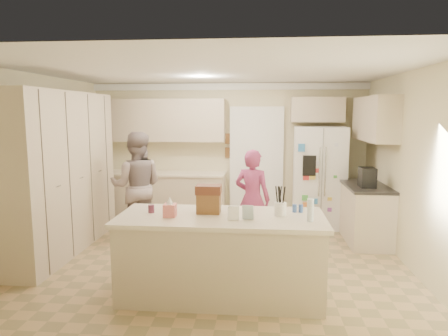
# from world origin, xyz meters

# --- Properties ---
(floor) EXTENTS (5.20, 4.60, 0.02)m
(floor) POSITION_xyz_m (0.00, 0.00, -0.01)
(floor) COLOR tan
(floor) RESTS_ON ground
(ceiling) EXTENTS (5.20, 4.60, 0.02)m
(ceiling) POSITION_xyz_m (0.00, 0.00, 2.61)
(ceiling) COLOR white
(ceiling) RESTS_ON wall_back
(wall_back) EXTENTS (5.20, 0.02, 2.60)m
(wall_back) POSITION_xyz_m (0.00, 2.31, 1.30)
(wall_back) COLOR beige
(wall_back) RESTS_ON ground
(wall_front) EXTENTS (5.20, 0.02, 2.60)m
(wall_front) POSITION_xyz_m (0.00, -2.31, 1.30)
(wall_front) COLOR beige
(wall_front) RESTS_ON ground
(wall_left) EXTENTS (0.02, 4.60, 2.60)m
(wall_left) POSITION_xyz_m (-2.61, 0.00, 1.30)
(wall_left) COLOR beige
(wall_left) RESTS_ON ground
(wall_right) EXTENTS (0.02, 4.60, 2.60)m
(wall_right) POSITION_xyz_m (2.61, 0.00, 1.30)
(wall_right) COLOR beige
(wall_right) RESTS_ON ground
(crown_back) EXTENTS (5.20, 0.08, 0.12)m
(crown_back) POSITION_xyz_m (0.00, 2.26, 2.53)
(crown_back) COLOR white
(crown_back) RESTS_ON wall_back
(pantry_bank) EXTENTS (0.60, 2.60, 2.35)m
(pantry_bank) POSITION_xyz_m (-2.30, 0.20, 1.18)
(pantry_bank) COLOR #C1B596
(pantry_bank) RESTS_ON floor
(back_base_cab) EXTENTS (2.20, 0.60, 0.88)m
(back_base_cab) POSITION_xyz_m (-1.15, 2.00, 0.44)
(back_base_cab) COLOR #C1B596
(back_base_cab) RESTS_ON floor
(back_countertop) EXTENTS (2.24, 0.63, 0.04)m
(back_countertop) POSITION_xyz_m (-1.15, 1.99, 0.90)
(back_countertop) COLOR beige
(back_countertop) RESTS_ON back_base_cab
(back_upper_cab) EXTENTS (2.20, 0.35, 0.80)m
(back_upper_cab) POSITION_xyz_m (-1.15, 2.12, 1.90)
(back_upper_cab) COLOR #C1B596
(back_upper_cab) RESTS_ON wall_back
(doorway_opening) EXTENTS (0.90, 0.06, 2.10)m
(doorway_opening) POSITION_xyz_m (0.55, 2.28, 1.05)
(doorway_opening) COLOR black
(doorway_opening) RESTS_ON floor
(doorway_casing) EXTENTS (1.02, 0.03, 2.22)m
(doorway_casing) POSITION_xyz_m (0.55, 2.24, 1.05)
(doorway_casing) COLOR white
(doorway_casing) RESTS_ON floor
(wall_frame_upper) EXTENTS (0.15, 0.02, 0.20)m
(wall_frame_upper) POSITION_xyz_m (0.02, 2.27, 1.55)
(wall_frame_upper) COLOR brown
(wall_frame_upper) RESTS_ON wall_back
(wall_frame_lower) EXTENTS (0.15, 0.02, 0.20)m
(wall_frame_lower) POSITION_xyz_m (0.02, 2.27, 1.28)
(wall_frame_lower) COLOR brown
(wall_frame_lower) RESTS_ON wall_back
(refrigerator) EXTENTS (0.93, 0.74, 1.80)m
(refrigerator) POSITION_xyz_m (1.68, 1.84, 0.90)
(refrigerator) COLOR white
(refrigerator) RESTS_ON floor
(fridge_seam) EXTENTS (0.02, 0.02, 1.78)m
(fridge_seam) POSITION_xyz_m (1.68, 1.48, 0.90)
(fridge_seam) COLOR gray
(fridge_seam) RESTS_ON refrigerator
(fridge_dispenser) EXTENTS (0.22, 0.03, 0.35)m
(fridge_dispenser) POSITION_xyz_m (1.46, 1.47, 1.15)
(fridge_dispenser) COLOR black
(fridge_dispenser) RESTS_ON refrigerator
(fridge_handle_l) EXTENTS (0.02, 0.02, 0.85)m
(fridge_handle_l) POSITION_xyz_m (1.63, 1.47, 1.05)
(fridge_handle_l) COLOR silver
(fridge_handle_l) RESTS_ON refrigerator
(fridge_handle_r) EXTENTS (0.02, 0.02, 0.85)m
(fridge_handle_r) POSITION_xyz_m (1.73, 1.47, 1.05)
(fridge_handle_r) COLOR silver
(fridge_handle_r) RESTS_ON refrigerator
(over_fridge_cab) EXTENTS (0.95, 0.35, 0.45)m
(over_fridge_cab) POSITION_xyz_m (1.65, 2.12, 2.10)
(over_fridge_cab) COLOR #C1B596
(over_fridge_cab) RESTS_ON wall_back
(right_base_cab) EXTENTS (0.60, 1.20, 0.88)m
(right_base_cab) POSITION_xyz_m (2.30, 1.00, 0.44)
(right_base_cab) COLOR #C1B596
(right_base_cab) RESTS_ON floor
(right_countertop) EXTENTS (0.63, 1.24, 0.04)m
(right_countertop) POSITION_xyz_m (2.29, 1.00, 0.90)
(right_countertop) COLOR #2D2B28
(right_countertop) RESTS_ON right_base_cab
(right_upper_cab) EXTENTS (0.35, 1.50, 0.70)m
(right_upper_cab) POSITION_xyz_m (2.43, 1.20, 1.95)
(right_upper_cab) COLOR #C1B596
(right_upper_cab) RESTS_ON wall_right
(coffee_maker) EXTENTS (0.22, 0.28, 0.30)m
(coffee_maker) POSITION_xyz_m (2.25, 0.80, 1.07)
(coffee_maker) COLOR black
(coffee_maker) RESTS_ON right_countertop
(island_base) EXTENTS (2.20, 0.90, 0.88)m
(island_base) POSITION_xyz_m (0.20, -1.10, 0.44)
(island_base) COLOR #C1B596
(island_base) RESTS_ON floor
(island_top) EXTENTS (2.28, 0.96, 0.05)m
(island_top) POSITION_xyz_m (0.20, -1.10, 0.90)
(island_top) COLOR beige
(island_top) RESTS_ON island_base
(utensil_crock) EXTENTS (0.13, 0.13, 0.15)m
(utensil_crock) POSITION_xyz_m (0.85, -1.05, 1.00)
(utensil_crock) COLOR white
(utensil_crock) RESTS_ON island_top
(tissue_box) EXTENTS (0.13, 0.13, 0.14)m
(tissue_box) POSITION_xyz_m (-0.35, -1.20, 1.00)
(tissue_box) COLOR #E17370
(tissue_box) RESTS_ON island_top
(tissue_plume) EXTENTS (0.08, 0.08, 0.08)m
(tissue_plume) POSITION_xyz_m (-0.35, -1.20, 1.10)
(tissue_plume) COLOR white
(tissue_plume) RESTS_ON tissue_box
(dollhouse_body) EXTENTS (0.26, 0.18, 0.22)m
(dollhouse_body) POSITION_xyz_m (0.05, -1.00, 1.04)
(dollhouse_body) COLOR brown
(dollhouse_body) RESTS_ON island_top
(dollhouse_roof) EXTENTS (0.28, 0.20, 0.10)m
(dollhouse_roof) POSITION_xyz_m (0.05, -1.00, 1.20)
(dollhouse_roof) COLOR #592D1E
(dollhouse_roof) RESTS_ON dollhouse_body
(jam_jar) EXTENTS (0.07, 0.07, 0.09)m
(jam_jar) POSITION_xyz_m (-0.60, -1.05, 0.97)
(jam_jar) COLOR #59263F
(jam_jar) RESTS_ON island_top
(greeting_card_a) EXTENTS (0.12, 0.06, 0.16)m
(greeting_card_a) POSITION_xyz_m (0.35, -1.30, 1.01)
(greeting_card_a) COLOR white
(greeting_card_a) RESTS_ON island_top
(greeting_card_b) EXTENTS (0.12, 0.05, 0.16)m
(greeting_card_b) POSITION_xyz_m (0.50, -1.25, 1.01)
(greeting_card_b) COLOR silver
(greeting_card_b) RESTS_ON island_top
(water_bottle) EXTENTS (0.07, 0.07, 0.24)m
(water_bottle) POSITION_xyz_m (1.15, -1.25, 1.04)
(water_bottle) COLOR silver
(water_bottle) RESTS_ON island_top
(shaker_salt) EXTENTS (0.05, 0.05, 0.09)m
(shaker_salt) POSITION_xyz_m (1.02, -0.88, 0.97)
(shaker_salt) COLOR #3455A1
(shaker_salt) RESTS_ON island_top
(shaker_pepper) EXTENTS (0.05, 0.05, 0.09)m
(shaker_pepper) POSITION_xyz_m (1.09, -0.88, 0.97)
(shaker_pepper) COLOR #3455A1
(shaker_pepper) RESTS_ON island_top
(teen_boy) EXTENTS (0.95, 0.79, 1.75)m
(teen_boy) POSITION_xyz_m (-1.35, 0.79, 0.88)
(teen_boy) COLOR gray
(teen_boy) RESTS_ON floor
(teen_girl) EXTENTS (0.64, 0.52, 1.51)m
(teen_girl) POSITION_xyz_m (0.51, 0.55, 0.75)
(teen_girl) COLOR #AE3C66
(teen_girl) RESTS_ON floor
(fridge_magnets) EXTENTS (0.76, 0.02, 1.44)m
(fridge_magnets) POSITION_xyz_m (1.68, 1.47, 0.90)
(fridge_magnets) COLOR tan
(fridge_magnets) RESTS_ON refrigerator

